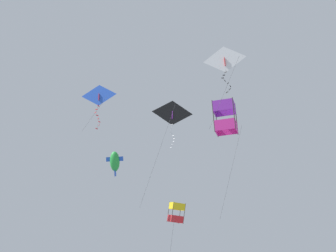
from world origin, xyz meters
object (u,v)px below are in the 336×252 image
at_px(kite_fish_upper_right, 115,162).
at_px(kite_delta_highest, 99,96).
at_px(kite_box_far_centre, 225,118).
at_px(kite_delta_mid_left, 172,114).
at_px(kite_delta_near_right, 225,60).
at_px(kite_box_near_left, 176,213).

distance_m(kite_fish_upper_right, kite_delta_highest, 4.93).
bearing_deg(kite_fish_upper_right, kite_box_far_centre, -12.81).
xyz_separation_m(kite_fish_upper_right, kite_delta_highest, (0.93, 1.73, 4.52)).
xyz_separation_m(kite_delta_mid_left, kite_box_far_centre, (-4.94, 7.25, -5.60)).
relative_size(kite_fish_upper_right, kite_delta_highest, 0.44).
bearing_deg(kite_delta_near_right, kite_delta_highest, 174.89).
bearing_deg(kite_fish_upper_right, kite_delta_highest, -122.99).
bearing_deg(kite_delta_highest, kite_box_far_centre, 0.86).
distance_m(kite_box_near_left, kite_box_far_centre, 7.34).
xyz_separation_m(kite_fish_upper_right, kite_box_far_centre, (-7.96, 1.14, 2.00)).
relative_size(kite_fish_upper_right, kite_delta_mid_left, 0.18).
relative_size(kite_fish_upper_right, kite_box_far_centre, 0.20).
height_order(kite_delta_mid_left, kite_delta_highest, kite_delta_mid_left).
bearing_deg(kite_fish_upper_right, kite_delta_mid_left, 59.04).
bearing_deg(kite_delta_mid_left, kite_fish_upper_right, -134.40).
xyz_separation_m(kite_fish_upper_right, kite_box_near_left, (-4.02, -1.88, -3.40)).
relative_size(kite_delta_mid_left, kite_delta_highest, 2.42).
bearing_deg(kite_delta_mid_left, kite_delta_highest, -134.86).
height_order(kite_fish_upper_right, kite_delta_highest, kite_delta_highest).
bearing_deg(kite_delta_mid_left, kite_box_near_left, -94.71).
height_order(kite_delta_highest, kite_box_near_left, kite_delta_highest).
bearing_deg(kite_delta_mid_left, kite_delta_near_right, -77.83).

